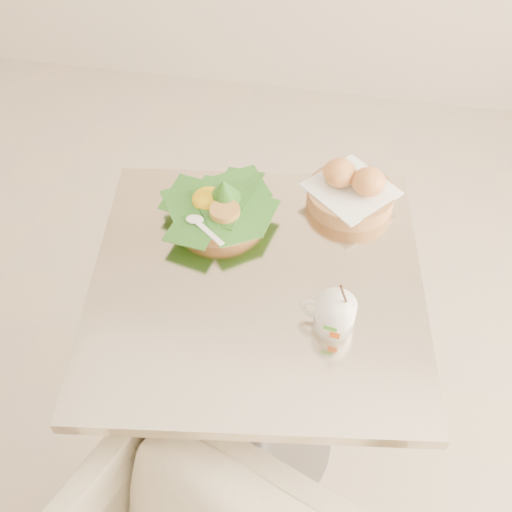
% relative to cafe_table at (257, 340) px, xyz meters
% --- Properties ---
extents(floor, '(3.60, 3.60, 0.00)m').
position_rel_cafe_table_xyz_m(floor, '(-0.13, 0.06, -0.53)').
color(floor, '#C3B29D').
rests_on(floor, ground).
extents(cafe_table, '(0.79, 0.79, 0.75)m').
position_rel_cafe_table_xyz_m(cafe_table, '(0.00, 0.00, 0.00)').
color(cafe_table, gray).
rests_on(cafe_table, floor).
extents(rice_basket, '(0.26, 0.26, 0.13)m').
position_rel_cafe_table_xyz_m(rice_basket, '(-0.12, 0.18, 0.26)').
color(rice_basket, tan).
rests_on(rice_basket, cafe_table).
extents(bread_basket, '(0.24, 0.24, 0.11)m').
position_rel_cafe_table_xyz_m(bread_basket, '(0.17, 0.28, 0.26)').
color(bread_basket, tan).
rests_on(bread_basket, cafe_table).
extents(coffee_mug, '(0.11, 0.08, 0.14)m').
position_rel_cafe_table_xyz_m(coffee_mug, '(0.17, -0.09, 0.26)').
color(coffee_mug, white).
rests_on(coffee_mug, cafe_table).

